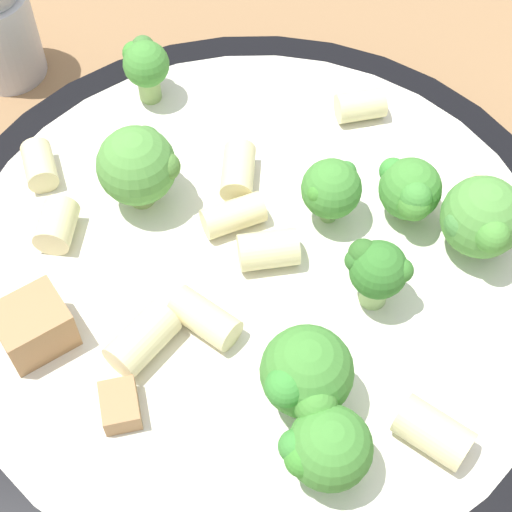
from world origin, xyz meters
TOP-DOWN VIEW (x-y plane):
  - ground_plane at (0.00, 0.00)m, footprint 2.00×2.00m
  - pasta_bowl at (0.00, 0.00)m, footprint 0.29×0.29m
  - broccoli_floret_0 at (0.05, 0.08)m, footprint 0.04×0.04m
  - broccoli_floret_1 at (0.06, -0.03)m, footprint 0.04×0.04m
  - broccoli_floret_2 at (-0.11, 0.03)m, footprint 0.03×0.02m
  - broccoli_floret_3 at (0.00, 0.04)m, footprint 0.03×0.03m
  - broccoli_floret_4 at (0.08, -0.04)m, footprint 0.03×0.03m
  - broccoli_floret_5 at (-0.06, -0.01)m, footprint 0.04×0.04m
  - broccoli_floret_6 at (0.02, 0.07)m, footprint 0.03×0.03m
  - broccoli_floret_7 at (0.04, 0.03)m, footprint 0.03×0.02m
  - rigatoni_0 at (0.04, 0.10)m, footprint 0.03×0.02m
  - rigatoni_1 at (0.01, -0.03)m, footprint 0.03×0.02m
  - rigatoni_2 at (-0.00, 0.01)m, footprint 0.03×0.03m
  - rigatoni_3 at (0.10, 0.00)m, footprint 0.03×0.02m
  - rigatoni_4 at (-0.03, 0.10)m, footprint 0.02×0.03m
  - rigatoni_5 at (-0.07, -0.05)m, footprint 0.03×0.03m
  - rigatoni_6 at (-0.10, -0.04)m, footprint 0.03×0.02m
  - rigatoni_7 at (-0.02, 0.01)m, footprint 0.02×0.03m
  - rigatoni_8 at (-0.04, 0.03)m, footprint 0.03×0.03m
  - rigatoni_9 at (-0.00, -0.06)m, footprint 0.02×0.03m
  - chicken_chunk_0 at (0.02, -0.08)m, footprint 0.02×0.02m
  - chicken_chunk_1 at (-0.03, -0.09)m, footprint 0.03×0.03m

SIDE VIEW (x-z plane):
  - ground_plane at x=0.00m, z-range 0.00..0.00m
  - pasta_bowl at x=0.00m, z-range 0.00..0.03m
  - chicken_chunk_0 at x=0.02m, z-range 0.03..0.04m
  - rigatoni_7 at x=-0.02m, z-range 0.03..0.04m
  - rigatoni_6 at x=-0.10m, z-range 0.03..0.04m
  - rigatoni_4 at x=-0.03m, z-range 0.03..0.04m
  - rigatoni_1 at x=0.01m, z-range 0.03..0.04m
  - rigatoni_8 at x=-0.04m, z-range 0.03..0.04m
  - rigatoni_0 at x=0.04m, z-range 0.03..0.04m
  - rigatoni_5 at x=-0.07m, z-range 0.03..0.04m
  - rigatoni_2 at x=0.00m, z-range 0.03..0.04m
  - rigatoni_3 at x=0.10m, z-range 0.03..0.04m
  - rigatoni_9 at x=0.00m, z-range 0.03..0.05m
  - chicken_chunk_1 at x=-0.03m, z-range 0.03..0.05m
  - broccoli_floret_6 at x=0.02m, z-range 0.03..0.06m
  - broccoli_floret_4 at x=0.08m, z-range 0.03..0.07m
  - broccoli_floret_3 at x=0.00m, z-range 0.03..0.07m
  - broccoli_floret_2 at x=-0.11m, z-range 0.03..0.07m
  - broccoli_floret_0 at x=0.05m, z-range 0.03..0.07m
  - broccoli_floret_7 at x=0.04m, z-range 0.03..0.07m
  - broccoli_floret_5 at x=-0.06m, z-range 0.03..0.07m
  - broccoli_floret_1 at x=0.06m, z-range 0.03..0.07m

